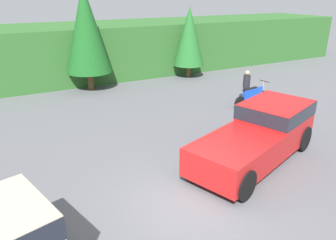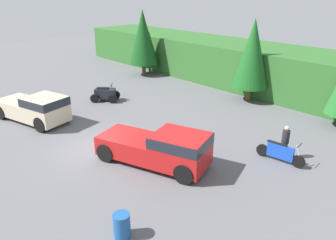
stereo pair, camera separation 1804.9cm
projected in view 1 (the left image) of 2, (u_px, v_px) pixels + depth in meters
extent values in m
plane|color=#5B5B60|center=(193.00, 204.00, 9.02)|extent=(80.00, 80.00, 0.00)
cube|color=#2D6028|center=(65.00, 52.00, 21.55)|extent=(44.00, 6.00, 3.39)
cylinder|color=brown|center=(91.00, 81.00, 19.30)|extent=(0.35, 0.35, 1.06)
cone|color=#19561E|center=(86.00, 29.00, 18.21)|extent=(2.60, 2.60, 4.85)
cylinder|color=brown|center=(188.00, 71.00, 22.11)|extent=(0.28, 0.28, 0.83)
cone|color=#236628|center=(189.00, 36.00, 21.26)|extent=(2.03, 2.03, 3.78)
cube|color=red|center=(274.00, 123.00, 11.87)|extent=(2.93, 2.65, 1.54)
cube|color=#1E232D|center=(276.00, 109.00, 11.69)|extent=(2.95, 2.68, 0.49)
cube|color=red|center=(234.00, 155.00, 10.15)|extent=(3.43, 2.83, 0.93)
cylinder|color=black|center=(258.00, 126.00, 13.05)|extent=(0.96, 0.57, 0.92)
cylinder|color=black|center=(303.00, 138.00, 11.93)|extent=(0.96, 0.57, 0.92)
cylinder|color=black|center=(194.00, 163.00, 10.20)|extent=(0.96, 0.57, 0.92)
cylinder|color=black|center=(244.00, 185.00, 9.08)|extent=(0.96, 0.57, 0.92)
cylinder|color=black|center=(5.00, 238.00, 7.14)|extent=(0.96, 0.51, 0.92)
cylinder|color=black|center=(263.00, 96.00, 17.13)|extent=(0.63, 0.18, 0.63)
cylinder|color=black|center=(240.00, 103.00, 16.19)|extent=(0.63, 0.18, 0.63)
cube|color=blue|center=(252.00, 95.00, 16.58)|extent=(1.30, 0.32, 0.70)
cylinder|color=#B7B7BC|center=(264.00, 89.00, 16.95)|extent=(0.31, 0.09, 0.80)
cylinder|color=black|center=(265.00, 81.00, 16.80)|extent=(0.11, 0.60, 0.04)
cube|color=black|center=(250.00, 89.00, 16.32)|extent=(0.96, 0.26, 0.06)
cylinder|color=brown|center=(245.00, 95.00, 17.05)|extent=(0.21, 0.21, 0.85)
cylinder|color=brown|center=(246.00, 96.00, 16.87)|extent=(0.21, 0.21, 0.85)
cylinder|color=#232328|center=(247.00, 81.00, 16.69)|extent=(0.42, 0.42, 0.64)
sphere|color=tan|center=(247.00, 73.00, 16.53)|extent=(0.27, 0.27, 0.23)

